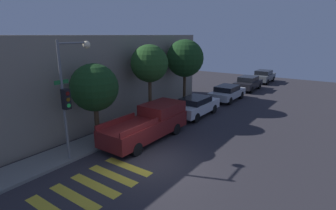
{
  "coord_description": "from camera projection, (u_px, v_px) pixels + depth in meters",
  "views": [
    {
      "loc": [
        -8.55,
        -6.9,
        5.79
      ],
      "look_at": [
        4.18,
        2.1,
        1.6
      ],
      "focal_mm": 28.0,
      "sensor_mm": 36.0,
      "label": 1
    }
  ],
  "objects": [
    {
      "name": "ground_plane",
      "position": [
        153.0,
        164.0,
        12.09
      ],
      "size": [
        60.0,
        60.0,
        0.0
      ],
      "primitive_type": "plane",
      "color": "#2D2B30"
    },
    {
      "name": "sidewalk",
      "position": [
        94.0,
        142.0,
        14.39
      ],
      "size": [
        26.0,
        1.9,
        0.14
      ],
      "primitive_type": "cube",
      "color": "slate",
      "rests_on": "ground"
    },
    {
      "name": "building_row",
      "position": [
        44.0,
        84.0,
        16.08
      ],
      "size": [
        26.0,
        6.0,
        5.77
      ],
      "primitive_type": "cube",
      "color": "gray",
      "rests_on": "ground"
    },
    {
      "name": "crosswalk",
      "position": [
        95.0,
        185.0,
        10.4
      ],
      "size": [
        4.22,
        2.6,
        0.0
      ],
      "color": "gold",
      "rests_on": "ground"
    },
    {
      "name": "traffic_light_pole",
      "position": [
        70.0,
        86.0,
        11.74
      ],
      "size": [
        2.02,
        0.56,
        5.59
      ],
      "color": "slate",
      "rests_on": "ground"
    },
    {
      "name": "pickup_truck",
      "position": [
        149.0,
        123.0,
        14.87
      ],
      "size": [
        5.63,
        1.96,
        1.85
      ],
      "color": "maroon",
      "rests_on": "ground"
    },
    {
      "name": "sedan_near_corner",
      "position": [
        196.0,
        106.0,
        19.15
      ],
      "size": [
        4.37,
        1.8,
        1.42
      ],
      "color": "silver",
      "rests_on": "ground"
    },
    {
      "name": "sedan_middle",
      "position": [
        227.0,
        92.0,
        23.72
      ],
      "size": [
        4.44,
        1.87,
        1.36
      ],
      "color": "#B7BABF",
      "rests_on": "ground"
    },
    {
      "name": "sedan_far_end",
      "position": [
        248.0,
        83.0,
        28.16
      ],
      "size": [
        4.35,
        1.86,
        1.49
      ],
      "color": "black",
      "rests_on": "ground"
    },
    {
      "name": "sedan_tail_of_row",
      "position": [
        264.0,
        76.0,
        32.65
      ],
      "size": [
        4.32,
        1.89,
        1.52
      ],
      "color": "#4C5156",
      "rests_on": "ground"
    },
    {
      "name": "tree_near_corner",
      "position": [
        94.0,
        88.0,
        13.59
      ],
      "size": [
        2.5,
        2.5,
        4.4
      ],
      "color": "#42301E",
      "rests_on": "ground"
    },
    {
      "name": "tree_midblock",
      "position": [
        150.0,
        64.0,
        16.96
      ],
      "size": [
        2.44,
        2.44,
        5.22
      ],
      "color": "#4C3823",
      "rests_on": "ground"
    },
    {
      "name": "tree_far_end",
      "position": [
        185.0,
        58.0,
        20.4
      ],
      "size": [
        2.91,
        2.91,
        5.47
      ],
      "color": "#42301E",
      "rests_on": "ground"
    }
  ]
}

